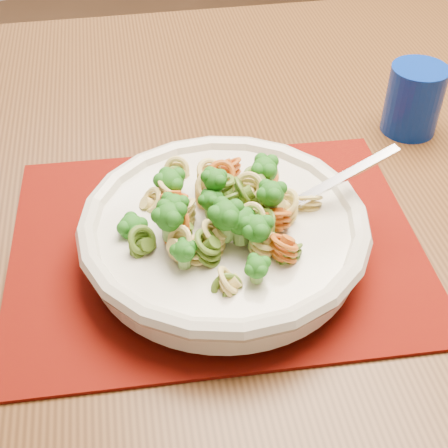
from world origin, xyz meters
name	(u,v)px	position (x,y,z in m)	size (l,w,h in m)	color
dining_table	(172,222)	(-0.21, -0.39, 0.61)	(1.50, 1.16, 0.71)	#533217
placemat	(216,243)	(-0.21, -0.55, 0.71)	(0.41, 0.32, 0.00)	#5D1003
pasta_bowl	(224,231)	(-0.21, -0.57, 0.74)	(0.28, 0.28, 0.05)	beige
pasta_broccoli_heap	(224,219)	(-0.21, -0.57, 0.75)	(0.24, 0.24, 0.06)	tan
fork	(276,213)	(-0.16, -0.58, 0.75)	(0.19, 0.02, 0.01)	silver
tumbler	(414,100)	(0.10, -0.46, 0.75)	(0.07, 0.07, 0.09)	navy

